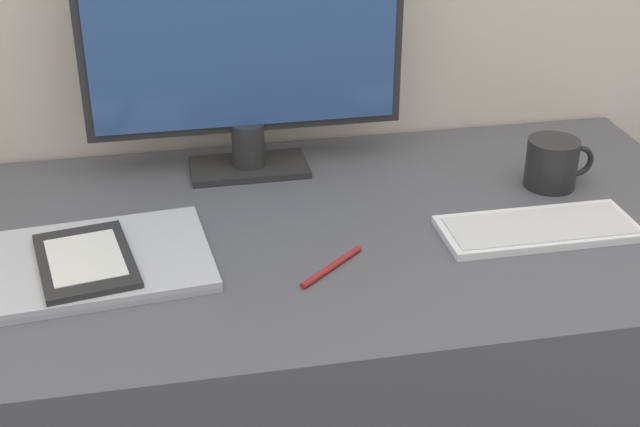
# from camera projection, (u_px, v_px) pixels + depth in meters

# --- Properties ---
(desk) EXTENTS (1.37, 0.68, 0.74)m
(desk) POSITION_uv_depth(u_px,v_px,m) (300.00, 416.00, 1.53)
(desk) COLOR #4C4C51
(desk) RESTS_ON ground_plane
(monitor) EXTENTS (0.53, 0.11, 0.45)m
(monitor) POSITION_uv_depth(u_px,v_px,m) (244.00, 35.00, 1.44)
(monitor) COLOR #262626
(monitor) RESTS_ON desk
(keyboard) EXTENTS (0.30, 0.12, 0.01)m
(keyboard) POSITION_uv_depth(u_px,v_px,m) (538.00, 228.00, 1.35)
(keyboard) COLOR silver
(keyboard) RESTS_ON desk
(laptop) EXTENTS (0.37, 0.26, 0.02)m
(laptop) POSITION_uv_depth(u_px,v_px,m) (85.00, 263.00, 1.26)
(laptop) COLOR #A3A3A8
(laptop) RESTS_ON desk
(ereader) EXTENTS (0.16, 0.21, 0.01)m
(ereader) POSITION_uv_depth(u_px,v_px,m) (85.00, 260.00, 1.24)
(ereader) COLOR black
(ereader) RESTS_ON laptop
(coffee_mug) EXTENTS (0.12, 0.09, 0.08)m
(coffee_mug) POSITION_uv_depth(u_px,v_px,m) (553.00, 163.00, 1.48)
(coffee_mug) COLOR black
(coffee_mug) RESTS_ON desk
(pen) EXTENTS (0.11, 0.09, 0.01)m
(pen) POSITION_uv_depth(u_px,v_px,m) (332.00, 267.00, 1.26)
(pen) COLOR maroon
(pen) RESTS_ON desk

